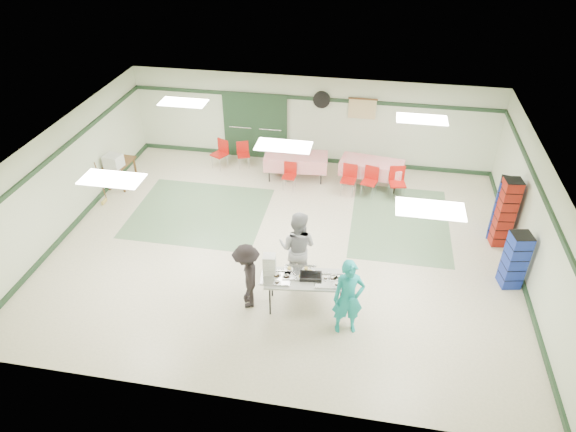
% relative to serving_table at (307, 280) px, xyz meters
% --- Properties ---
extents(floor, '(11.00, 11.00, 0.00)m').
position_rel_serving_table_xyz_m(floor, '(-0.85, 2.02, -0.71)').
color(floor, beige).
rests_on(floor, ground).
extents(ceiling, '(11.00, 11.00, 0.00)m').
position_rel_serving_table_xyz_m(ceiling, '(-0.85, 2.02, 1.99)').
color(ceiling, white).
rests_on(ceiling, wall_back).
extents(wall_back, '(11.00, 0.00, 11.00)m').
position_rel_serving_table_xyz_m(wall_back, '(-0.85, 6.52, 0.64)').
color(wall_back, beige).
rests_on(wall_back, floor).
extents(wall_front, '(11.00, 0.00, 11.00)m').
position_rel_serving_table_xyz_m(wall_front, '(-0.85, -2.48, 0.64)').
color(wall_front, beige).
rests_on(wall_front, floor).
extents(wall_left, '(0.00, 9.00, 9.00)m').
position_rel_serving_table_xyz_m(wall_left, '(-6.35, 2.02, 0.64)').
color(wall_left, beige).
rests_on(wall_left, floor).
extents(wall_right, '(0.00, 9.00, 9.00)m').
position_rel_serving_table_xyz_m(wall_right, '(4.65, 2.02, 0.64)').
color(wall_right, beige).
rests_on(wall_right, floor).
extents(trim_back, '(11.00, 0.06, 0.10)m').
position_rel_serving_table_xyz_m(trim_back, '(-0.85, 6.49, 1.34)').
color(trim_back, '#1D3620').
rests_on(trim_back, wall_back).
extents(baseboard_back, '(11.00, 0.06, 0.12)m').
position_rel_serving_table_xyz_m(baseboard_back, '(-0.85, 6.49, -0.65)').
color(baseboard_back, '#1D3620').
rests_on(baseboard_back, floor).
extents(trim_left, '(0.06, 9.00, 0.10)m').
position_rel_serving_table_xyz_m(trim_left, '(-6.32, 2.02, 1.34)').
color(trim_left, '#1D3620').
rests_on(trim_left, wall_back).
extents(baseboard_left, '(0.06, 9.00, 0.12)m').
position_rel_serving_table_xyz_m(baseboard_left, '(-6.32, 2.02, -0.65)').
color(baseboard_left, '#1D3620').
rests_on(baseboard_left, floor).
extents(trim_right, '(0.06, 9.00, 0.10)m').
position_rel_serving_table_xyz_m(trim_right, '(4.62, 2.02, 1.34)').
color(trim_right, '#1D3620').
rests_on(trim_right, wall_back).
extents(baseboard_right, '(0.06, 9.00, 0.12)m').
position_rel_serving_table_xyz_m(baseboard_right, '(4.62, 2.02, -0.65)').
color(baseboard_right, '#1D3620').
rests_on(baseboard_right, floor).
extents(green_patch_a, '(3.50, 3.00, 0.01)m').
position_rel_serving_table_xyz_m(green_patch_a, '(-3.35, 3.02, -0.71)').
color(green_patch_a, '#607F5D').
rests_on(green_patch_a, floor).
extents(green_patch_b, '(2.50, 3.50, 0.01)m').
position_rel_serving_table_xyz_m(green_patch_b, '(1.95, 3.52, -0.71)').
color(green_patch_b, '#607F5D').
rests_on(green_patch_b, floor).
extents(double_door_left, '(0.90, 0.06, 2.10)m').
position_rel_serving_table_xyz_m(double_door_left, '(-3.05, 6.46, 0.34)').
color(double_door_left, gray).
rests_on(double_door_left, floor).
extents(double_door_right, '(0.90, 0.06, 2.10)m').
position_rel_serving_table_xyz_m(double_door_right, '(-2.10, 6.46, 0.34)').
color(double_door_right, gray).
rests_on(double_door_right, floor).
extents(door_frame, '(2.00, 0.03, 2.15)m').
position_rel_serving_table_xyz_m(door_frame, '(-2.58, 6.44, 0.34)').
color(door_frame, '#1D3620').
rests_on(door_frame, floor).
extents(wall_fan, '(0.50, 0.10, 0.50)m').
position_rel_serving_table_xyz_m(wall_fan, '(-0.55, 6.46, 1.34)').
color(wall_fan, black).
rests_on(wall_fan, wall_back).
extents(scroll_banner, '(0.80, 0.02, 0.60)m').
position_rel_serving_table_xyz_m(scroll_banner, '(0.65, 6.46, 1.14)').
color(scroll_banner, '#D6C286').
rests_on(scroll_banner, wall_back).
extents(serving_table, '(1.77, 0.89, 0.76)m').
position_rel_serving_table_xyz_m(serving_table, '(0.00, 0.00, 0.00)').
color(serving_table, '#B1B1AB').
rests_on(serving_table, floor).
extents(sheet_tray_right, '(0.65, 0.52, 0.02)m').
position_rel_serving_table_xyz_m(sheet_tray_right, '(0.47, -0.02, 0.06)').
color(sheet_tray_right, silver).
rests_on(sheet_tray_right, serving_table).
extents(sheet_tray_mid, '(0.69, 0.55, 0.02)m').
position_rel_serving_table_xyz_m(sheet_tray_mid, '(-0.17, 0.13, 0.06)').
color(sheet_tray_mid, silver).
rests_on(sheet_tray_mid, serving_table).
extents(sheet_tray_left, '(0.65, 0.52, 0.02)m').
position_rel_serving_table_xyz_m(sheet_tray_left, '(-0.62, -0.12, 0.06)').
color(sheet_tray_left, silver).
rests_on(sheet_tray_left, serving_table).
extents(baking_pan, '(0.47, 0.33, 0.08)m').
position_rel_serving_table_xyz_m(baking_pan, '(0.07, 0.04, 0.09)').
color(baking_pan, black).
rests_on(baking_pan, serving_table).
extents(foam_box_stack, '(0.28, 0.27, 0.47)m').
position_rel_serving_table_xyz_m(foam_box_stack, '(-0.77, 0.02, 0.28)').
color(foam_box_stack, white).
rests_on(foam_box_stack, serving_table).
extents(volunteer_teal, '(0.69, 0.54, 1.68)m').
position_rel_serving_table_xyz_m(volunteer_teal, '(0.87, -0.50, 0.13)').
color(volunteer_teal, teal).
rests_on(volunteer_teal, floor).
extents(volunteer_grey, '(0.94, 0.78, 1.77)m').
position_rel_serving_table_xyz_m(volunteer_grey, '(-0.33, 0.83, 0.17)').
color(volunteer_grey, gray).
rests_on(volunteer_grey, floor).
extents(volunteer_dark, '(0.78, 1.08, 1.51)m').
position_rel_serving_table_xyz_m(volunteer_dark, '(-1.22, -0.13, 0.04)').
color(volunteer_dark, black).
rests_on(volunteer_dark, floor).
extents(dining_table_a, '(1.86, 1.02, 0.77)m').
position_rel_serving_table_xyz_m(dining_table_a, '(1.09, 5.33, -0.14)').
color(dining_table_a, red).
rests_on(dining_table_a, floor).
extents(dining_table_b, '(1.88, 0.95, 0.77)m').
position_rel_serving_table_xyz_m(dining_table_b, '(-1.11, 5.33, -0.14)').
color(dining_table_b, red).
rests_on(dining_table_b, floor).
extents(chair_a, '(0.49, 0.49, 0.86)m').
position_rel_serving_table_xyz_m(chair_a, '(1.08, 4.76, -0.18)').
color(chair_a, '#BB0F0E').
rests_on(chair_a, floor).
extents(chair_b, '(0.45, 0.45, 0.87)m').
position_rel_serving_table_xyz_m(chair_b, '(0.49, 4.76, -0.18)').
color(chair_b, '#BB0F0E').
rests_on(chair_b, floor).
extents(chair_c, '(0.50, 0.50, 0.92)m').
position_rel_serving_table_xyz_m(chair_c, '(1.81, 4.77, -0.15)').
color(chair_c, '#BB0F0E').
rests_on(chair_c, floor).
extents(chair_d, '(0.38, 0.38, 0.78)m').
position_rel_serving_table_xyz_m(chair_d, '(-1.19, 4.75, -0.24)').
color(chair_d, '#BB0F0E').
rests_on(chair_d, floor).
extents(chair_loose_a, '(0.47, 0.47, 0.79)m').
position_rel_serving_table_xyz_m(chair_loose_a, '(-2.83, 5.80, -0.23)').
color(chair_loose_a, '#BB0F0E').
rests_on(chair_loose_a, floor).
extents(chair_loose_b, '(0.56, 0.56, 0.90)m').
position_rel_serving_table_xyz_m(chair_loose_b, '(-3.46, 5.60, -0.16)').
color(chair_loose_b, '#BB0F0E').
rests_on(chair_loose_b, floor).
extents(crate_stack_blue_a, '(0.50, 0.50, 1.63)m').
position_rel_serving_table_xyz_m(crate_stack_blue_a, '(4.30, 3.29, 0.11)').
color(crate_stack_blue_a, navy).
rests_on(crate_stack_blue_a, floor).
extents(crate_stack_red, '(0.44, 0.44, 1.78)m').
position_rel_serving_table_xyz_m(crate_stack_red, '(4.30, 3.02, 0.18)').
color(crate_stack_red, maroon).
rests_on(crate_stack_red, floor).
extents(crate_stack_blue_b, '(0.49, 0.49, 1.35)m').
position_rel_serving_table_xyz_m(crate_stack_blue_b, '(4.30, 1.48, -0.04)').
color(crate_stack_blue_b, navy).
rests_on(crate_stack_blue_b, floor).
extents(printer_table, '(0.64, 0.94, 0.74)m').
position_rel_serving_table_xyz_m(printer_table, '(-6.00, 4.05, -0.07)').
color(printer_table, brown).
rests_on(printer_table, floor).
extents(office_printer, '(0.51, 0.47, 0.36)m').
position_rel_serving_table_xyz_m(office_printer, '(-6.00, 3.76, 0.21)').
color(office_printer, silver).
rests_on(office_printer, printer_table).
extents(broom, '(0.04, 0.21, 1.26)m').
position_rel_serving_table_xyz_m(broom, '(-6.08, 3.06, -0.05)').
color(broom, brown).
rests_on(broom, floor).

